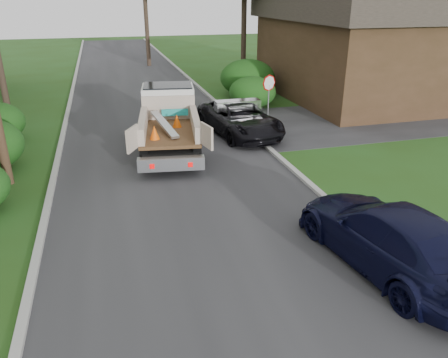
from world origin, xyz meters
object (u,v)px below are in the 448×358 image
black_pickup (240,119)px  navy_suv (390,236)px  flatbed_truck (169,115)px  house_right (363,43)px  stop_sign (269,90)px

black_pickup → navy_suv: (0.20, -10.81, 0.04)m
flatbed_truck → black_pickup: (3.25, 0.60, -0.52)m
flatbed_truck → black_pickup: 3.35m
house_right → navy_suv: size_ratio=2.48×
stop_sign → navy_suv: 11.63m
house_right → navy_suv: 19.04m
house_right → black_pickup: house_right is taller
house_right → black_pickup: (-9.40, -5.69, -2.44)m
flatbed_truck → house_right: bearing=34.6°
house_right → flatbed_truck: 14.26m
house_right → flatbed_truck: bearing=-153.6°
house_right → black_pickup: 11.26m
house_right → flatbed_truck: (-12.65, -6.29, -1.91)m
black_pickup → navy_suv: size_ratio=0.99×
stop_sign → navy_suv: size_ratio=0.47×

